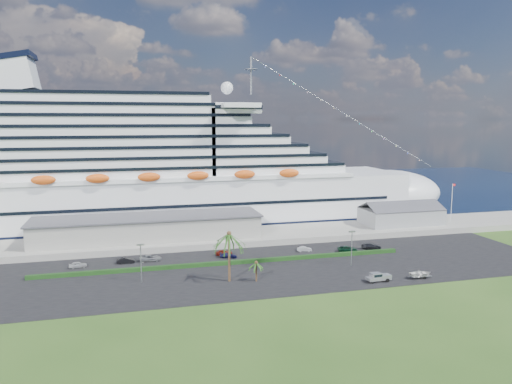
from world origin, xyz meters
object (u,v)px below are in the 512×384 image
object	(u,v)px
cruise_ship	(155,175)
pickup_truck	(378,277)
parked_car_3	(228,255)
boat_trailer	(421,273)

from	to	relation	value
cruise_ship	pickup_truck	xyz separation A→B (m)	(41.91, -68.24, -15.54)
cruise_ship	parked_car_3	xyz separation A→B (m)	(14.96, -42.34, -15.96)
pickup_truck	parked_car_3	bearing A→B (deg)	136.14
cruise_ship	parked_car_3	distance (m)	47.66
parked_car_3	pickup_truck	size ratio (longest dim) A/B	0.78
pickup_truck	boat_trailer	world-z (taller)	pickup_truck
cruise_ship	boat_trailer	distance (m)	87.38
boat_trailer	cruise_ship	bearing A→B (deg)	127.06
pickup_truck	boat_trailer	size ratio (longest dim) A/B	0.97
boat_trailer	parked_car_3	bearing A→B (deg)	144.51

